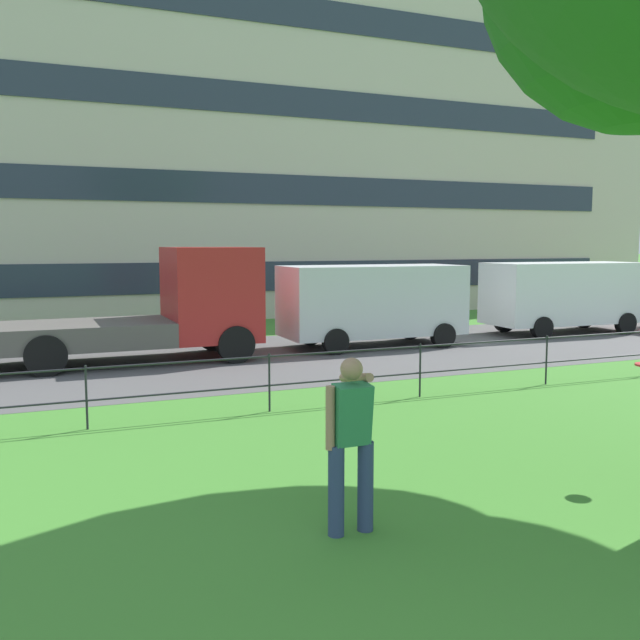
% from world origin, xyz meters
% --- Properties ---
extents(street_strip, '(80.00, 7.67, 0.01)m').
position_xyz_m(street_strip, '(0.00, 15.78, 0.00)').
color(street_strip, '#565454').
rests_on(street_strip, ground).
extents(park_fence, '(29.55, 0.04, 1.00)m').
position_xyz_m(park_fence, '(0.00, 10.41, 0.66)').
color(park_fence, '#232328').
rests_on(park_fence, ground).
extents(person_thrower, '(0.52, 0.76, 1.75)m').
position_xyz_m(person_thrower, '(2.08, 5.37, 0.95)').
color(person_thrower, navy).
rests_on(person_thrower, ground).
extents(flatbed_truck_right, '(7.31, 2.45, 2.75)m').
position_xyz_m(flatbed_truck_right, '(1.97, 16.37, 1.22)').
color(flatbed_truck_right, '#B22323').
rests_on(flatbed_truck_right, ground).
extents(panel_van_far_left, '(5.03, 2.17, 2.24)m').
position_xyz_m(panel_van_far_left, '(8.01, 16.44, 1.27)').
color(panel_van_far_left, silver).
rests_on(panel_van_far_left, ground).
extents(panel_van_left, '(5.07, 2.25, 2.24)m').
position_xyz_m(panel_van_left, '(14.89, 16.68, 1.27)').
color(panel_van_left, white).
rests_on(panel_van_left, ground).
extents(apartment_building_background, '(38.69, 13.52, 16.55)m').
position_xyz_m(apartment_building_background, '(7.07, 30.93, 8.28)').
color(apartment_building_background, beige).
rests_on(apartment_building_background, ground).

